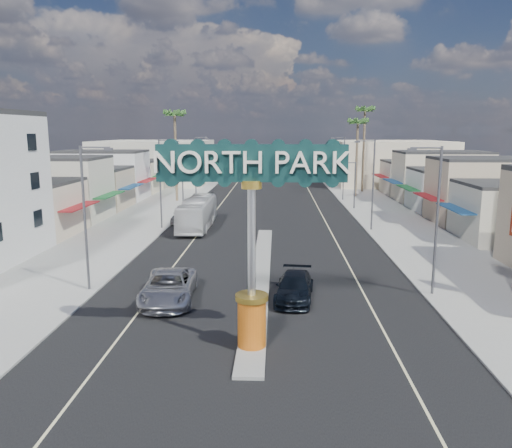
# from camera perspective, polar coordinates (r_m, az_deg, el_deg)

# --- Properties ---
(ground) EXTENTS (160.00, 160.00, 0.00)m
(ground) POSITION_cam_1_polar(r_m,az_deg,el_deg) (50.45, 1.10, -0.66)
(ground) COLOR gray
(ground) RESTS_ON ground
(road) EXTENTS (20.00, 120.00, 0.01)m
(road) POSITION_cam_1_polar(r_m,az_deg,el_deg) (50.45, 1.10, -0.65)
(road) COLOR black
(road) RESTS_ON ground
(median_island) EXTENTS (1.30, 30.00, 0.16)m
(median_island) POSITION_cam_1_polar(r_m,az_deg,el_deg) (34.89, 0.50, -5.68)
(median_island) COLOR gray
(median_island) RESTS_ON ground
(sidewalk_left) EXTENTS (8.00, 120.00, 0.12)m
(sidewalk_left) POSITION_cam_1_polar(r_m,az_deg,el_deg) (52.64, -14.32, -0.45)
(sidewalk_left) COLOR gray
(sidewalk_left) RESTS_ON ground
(sidewalk_right) EXTENTS (8.00, 120.00, 0.12)m
(sidewalk_right) POSITION_cam_1_polar(r_m,az_deg,el_deg) (52.06, 16.70, -0.69)
(sidewalk_right) COLOR gray
(sidewalk_right) RESTS_ON ground
(storefront_row_left) EXTENTS (12.00, 42.00, 6.00)m
(storefront_row_left) POSITION_cam_1_polar(r_m,az_deg,el_deg) (67.67, -19.45, 4.19)
(storefront_row_left) COLOR beige
(storefront_row_left) RESTS_ON ground
(storefront_row_right) EXTENTS (12.00, 42.00, 6.00)m
(storefront_row_right) POSITION_cam_1_polar(r_m,az_deg,el_deg) (66.89, 22.45, 3.93)
(storefront_row_right) COLOR #B7B29E
(storefront_row_right) RESTS_ON ground
(backdrop_far_left) EXTENTS (20.00, 20.00, 8.00)m
(backdrop_far_left) POSITION_cam_1_polar(r_m,az_deg,el_deg) (97.42, -11.42, 6.97)
(backdrop_far_left) COLOR #B7B29E
(backdrop_far_left) RESTS_ON ground
(backdrop_far_right) EXTENTS (20.00, 20.00, 8.00)m
(backdrop_far_right) POSITION_cam_1_polar(r_m,az_deg,el_deg) (96.93, 14.94, 6.80)
(backdrop_far_right) COLOR beige
(backdrop_far_right) RESTS_ON ground
(gateway_sign) EXTENTS (8.20, 1.50, 9.15)m
(gateway_sign) POSITION_cam_1_polar(r_m,az_deg,el_deg) (21.83, -0.51, 0.20)
(gateway_sign) COLOR #D15C10
(gateway_sign) RESTS_ON median_island
(traffic_signal_left) EXTENTS (5.09, 0.45, 6.00)m
(traffic_signal_left) POSITION_cam_1_polar(r_m,az_deg,el_deg) (64.53, -6.82, 5.58)
(traffic_signal_left) COLOR #47474C
(traffic_signal_left) RESTS_ON ground
(traffic_signal_right) EXTENTS (5.09, 0.45, 6.00)m
(traffic_signal_right) POSITION_cam_1_polar(r_m,az_deg,el_deg) (64.22, 9.66, 5.48)
(traffic_signal_right) COLOR #47474C
(traffic_signal_right) RESTS_ON ground
(streetlight_l_near) EXTENTS (2.03, 0.22, 9.00)m
(streetlight_l_near) POSITION_cam_1_polar(r_m,az_deg,el_deg) (32.00, -18.75, 1.41)
(streetlight_l_near) COLOR #47474C
(streetlight_l_near) RESTS_ON ground
(streetlight_l_mid) EXTENTS (2.03, 0.22, 9.00)m
(streetlight_l_mid) POSITION_cam_1_polar(r_m,az_deg,el_deg) (51.02, -10.72, 5.04)
(streetlight_l_mid) COLOR #47474C
(streetlight_l_mid) RESTS_ON ground
(streetlight_l_far) EXTENTS (2.03, 0.22, 9.00)m
(streetlight_l_far) POSITION_cam_1_polar(r_m,az_deg,el_deg) (72.55, -6.81, 6.76)
(streetlight_l_far) COLOR #47474C
(streetlight_l_far) RESTS_ON ground
(streetlight_r_near) EXTENTS (2.03, 0.22, 9.00)m
(streetlight_r_near) POSITION_cam_1_polar(r_m,az_deg,el_deg) (31.29, 19.74, 1.15)
(streetlight_r_near) COLOR #47474C
(streetlight_r_near) RESTS_ON ground
(streetlight_r_mid) EXTENTS (2.03, 0.22, 9.00)m
(streetlight_r_mid) POSITION_cam_1_polar(r_m,az_deg,el_deg) (50.57, 13.07, 4.90)
(streetlight_r_mid) COLOR #47474C
(streetlight_r_mid) RESTS_ON ground
(streetlight_r_far) EXTENTS (2.03, 0.22, 9.00)m
(streetlight_r_far) POSITION_cam_1_polar(r_m,az_deg,el_deg) (72.24, 9.88, 6.66)
(streetlight_r_far) COLOR #47474C
(streetlight_r_far) RESTS_ON ground
(palm_left_far) EXTENTS (2.60, 2.60, 13.10)m
(palm_left_far) POSITION_cam_1_polar(r_m,az_deg,el_deg) (70.90, -9.28, 11.81)
(palm_left_far) COLOR brown
(palm_left_far) RESTS_ON ground
(palm_right_mid) EXTENTS (2.60, 2.60, 12.10)m
(palm_right_mid) POSITION_cam_1_polar(r_m,az_deg,el_deg) (76.40, 11.56, 10.97)
(palm_right_mid) COLOR brown
(palm_right_mid) RESTS_ON ground
(palm_right_far) EXTENTS (2.60, 2.60, 14.10)m
(palm_right_far) POSITION_cam_1_polar(r_m,az_deg,el_deg) (82.68, 12.35, 12.13)
(palm_right_far) COLOR brown
(palm_right_far) RESTS_ON ground
(suv_left) EXTENTS (3.36, 6.50, 1.75)m
(suv_left) POSITION_cam_1_polar(r_m,az_deg,el_deg) (29.85, -9.96, -7.09)
(suv_left) COLOR #ACACB0
(suv_left) RESTS_ON ground
(suv_right) EXTENTS (2.65, 5.38, 1.50)m
(suv_right) POSITION_cam_1_polar(r_m,az_deg,el_deg) (29.82, 4.41, -7.23)
(suv_right) COLOR black
(suv_right) RESTS_ON ground
(car_parked_left) EXTENTS (2.48, 5.21, 1.72)m
(car_parked_left) POSITION_cam_1_polar(r_m,az_deg,el_deg) (54.74, -8.19, 1.04)
(car_parked_left) COLOR #5E5F63
(car_parked_left) RESTS_ON ground
(city_bus) EXTENTS (2.66, 11.24, 3.13)m
(city_bus) POSITION_cam_1_polar(r_m,az_deg,el_deg) (51.34, -6.72, 1.24)
(city_bus) COLOR silver
(city_bus) RESTS_ON ground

